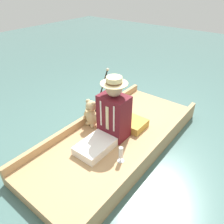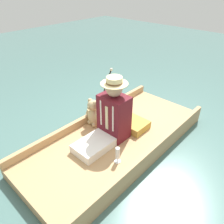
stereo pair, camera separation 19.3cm
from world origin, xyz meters
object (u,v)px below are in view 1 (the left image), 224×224
object	(u,v)px
wine_glass	(121,153)
walking_cane	(101,91)
seated_person	(110,118)
teddy_bear	(91,114)

from	to	relation	value
wine_glass	walking_cane	xyz separation A→B (m)	(0.81, -0.62, 0.31)
seated_person	teddy_bear	bearing A→B (deg)	2.27
teddy_bear	walking_cane	size ratio (longest dim) A/B	0.56
walking_cane	seated_person	bearing A→B (deg)	141.70
teddy_bear	walking_cane	xyz separation A→B (m)	(0.05, -0.29, 0.24)
seated_person	walking_cane	size ratio (longest dim) A/B	1.16
wine_glass	walking_cane	world-z (taller)	walking_cane
seated_person	walking_cane	distance (m)	0.58
teddy_bear	wine_glass	world-z (taller)	teddy_bear
seated_person	walking_cane	world-z (taller)	seated_person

